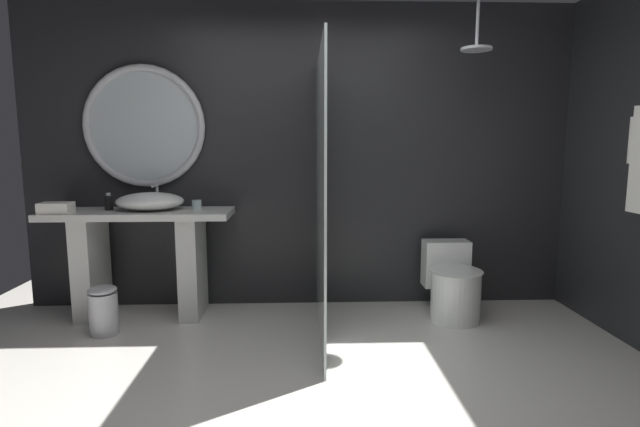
{
  "coord_description": "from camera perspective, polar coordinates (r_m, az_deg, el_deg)",
  "views": [
    {
      "loc": [
        -0.02,
        -2.37,
        1.41
      ],
      "look_at": [
        0.1,
        0.86,
        0.95
      ],
      "focal_mm": 27.21,
      "sensor_mm": 36.0,
      "label": 1
    }
  ],
  "objects": [
    {
      "name": "ground_plane",
      "position": [
        2.76,
        -1.51,
        -22.74
      ],
      "size": [
        5.76,
        5.76,
        0.0
      ],
      "primitive_type": "plane",
      "color": "silver"
    },
    {
      "name": "waste_bin",
      "position": [
        4.04,
        -24.11,
        -10.29
      ],
      "size": [
        0.21,
        0.21,
        0.37
      ],
      "color": "#B7B7BC",
      "rests_on": "ground_plane"
    },
    {
      "name": "shower_glass_panel",
      "position": [
        3.51,
        0.06,
        1.91
      ],
      "size": [
        0.02,
        1.47,
        2.07
      ],
      "primitive_type": "cube",
      "color": "silver",
      "rests_on": "ground_plane"
    },
    {
      "name": "tumbler_cup",
      "position": [
        4.09,
        -14.3,
        1.0
      ],
      "size": [
        0.08,
        0.08,
        0.08
      ],
      "primitive_type": "cylinder",
      "color": "silver",
      "rests_on": "vanity_counter"
    },
    {
      "name": "folded_hand_towel",
      "position": [
        4.26,
        -28.63,
        0.57
      ],
      "size": [
        0.24,
        0.17,
        0.09
      ],
      "primitive_type": "cube",
      "rotation": [
        0.0,
        0.0,
        0.04
      ],
      "color": "silver",
      "rests_on": "vanity_counter"
    },
    {
      "name": "vessel_sink",
      "position": [
        4.17,
        -19.34,
        1.37
      ],
      "size": [
        0.54,
        0.44,
        0.2
      ],
      "color": "white",
      "rests_on": "vanity_counter"
    },
    {
      "name": "soap_dispenser",
      "position": [
        4.3,
        -23.6,
        1.21
      ],
      "size": [
        0.06,
        0.06,
        0.14
      ],
      "color": "black",
      "rests_on": "vanity_counter"
    },
    {
      "name": "round_wall_mirror",
      "position": [
        4.38,
        -19.97,
        9.61
      ],
      "size": [
        1.02,
        0.06,
        1.02
      ],
      "color": "#B7B7BC"
    },
    {
      "name": "back_wall_panel",
      "position": [
        4.27,
        -1.88,
        6.58
      ],
      "size": [
        4.8,
        0.1,
        2.6
      ],
      "primitive_type": "cube",
      "color": "#232326",
      "rests_on": "ground_plane"
    },
    {
      "name": "vanity_counter",
      "position": [
        4.25,
        -20.27,
        -4.35
      ],
      "size": [
        1.48,
        0.51,
        0.88
      ],
      "color": "silver",
      "rests_on": "ground_plane"
    },
    {
      "name": "rain_shower_head",
      "position": [
        4.07,
        17.93,
        18.34
      ],
      "size": [
        0.23,
        0.23,
        0.38
      ],
      "color": "#B7B7BC"
    },
    {
      "name": "toilet",
      "position": [
        4.17,
        15.3,
        -8.08
      ],
      "size": [
        0.41,
        0.61,
        0.6
      ],
      "color": "white",
      "rests_on": "ground_plane"
    }
  ]
}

